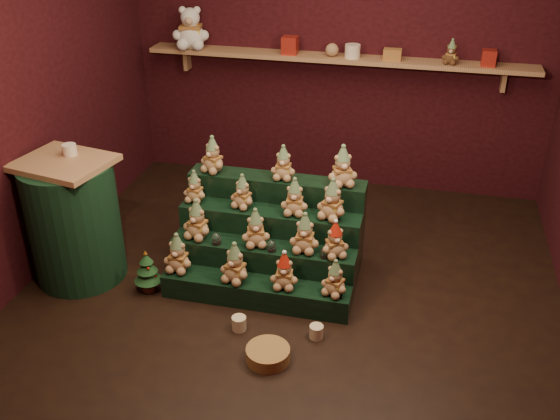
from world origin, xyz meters
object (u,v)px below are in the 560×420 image
(side_table, at_px, (74,220))
(mug_left, at_px, (239,323))
(mug_right, at_px, (316,332))
(brown_bear, at_px, (451,52))
(mini_christmas_tree, at_px, (147,271))
(riser_tier_front, at_px, (256,292))
(snow_globe_a, at_px, (217,239))
(snow_globe_c, at_px, (324,253))
(wicker_basket, at_px, (268,354))
(snow_globe_b, at_px, (272,246))
(white_bear, at_px, (190,22))

(side_table, height_order, mug_left, side_table)
(mug_right, relative_size, brown_bear, 0.45)
(mini_christmas_tree, height_order, mug_right, mini_christmas_tree)
(riser_tier_front, height_order, snow_globe_a, snow_globe_a)
(mug_left, bearing_deg, snow_globe_c, 44.23)
(snow_globe_a, relative_size, brown_bear, 0.43)
(mug_right, bearing_deg, wicker_basket, -132.15)
(mug_right, relative_size, wicker_basket, 0.33)
(snow_globe_a, xyz_separation_m, mug_left, (0.31, -0.49, -0.35))
(snow_globe_a, bearing_deg, side_table, -173.53)
(mug_left, relative_size, mug_right, 1.06)
(snow_globe_a, xyz_separation_m, snow_globe_b, (0.42, 0.00, -0.00))
(riser_tier_front, distance_m, side_table, 1.48)
(snow_globe_b, relative_size, mini_christmas_tree, 0.24)
(snow_globe_b, xyz_separation_m, white_bear, (-1.26, 1.90, 1.16))
(snow_globe_a, relative_size, mini_christmas_tree, 0.25)
(mug_right, distance_m, brown_bear, 2.81)
(snow_globe_c, bearing_deg, wicker_basket, -107.22)
(white_bear, bearing_deg, snow_globe_a, -77.80)
(mug_left, distance_m, brown_bear, 3.03)
(snow_globe_b, bearing_deg, mini_christmas_tree, -167.34)
(side_table, height_order, wicker_basket, side_table)
(side_table, bearing_deg, white_bear, 93.61)
(snow_globe_b, bearing_deg, mug_right, -46.49)
(snow_globe_c, relative_size, mini_christmas_tree, 0.22)
(snow_globe_c, bearing_deg, mini_christmas_tree, -171.07)
(snow_globe_c, distance_m, mini_christmas_tree, 1.34)
(riser_tier_front, height_order, wicker_basket, riser_tier_front)
(riser_tier_front, distance_m, mini_christmas_tree, 0.83)
(mini_christmas_tree, bearing_deg, snow_globe_c, 8.93)
(snow_globe_c, bearing_deg, brown_bear, 68.12)
(side_table, bearing_deg, brown_bear, 47.81)
(mini_christmas_tree, bearing_deg, white_bear, 99.50)
(wicker_basket, height_order, white_bear, white_bear)
(wicker_basket, bearing_deg, mug_left, 137.10)
(snow_globe_c, distance_m, mug_left, 0.78)
(riser_tier_front, xyz_separation_m, snow_globe_c, (0.47, 0.16, 0.31))
(brown_bear, bearing_deg, mug_left, -107.68)
(riser_tier_front, bearing_deg, mug_left, -95.01)
(mini_christmas_tree, bearing_deg, mug_right, -10.35)
(riser_tier_front, xyz_separation_m, side_table, (-1.43, 0.04, 0.40))
(snow_globe_a, height_order, wicker_basket, snow_globe_a)
(riser_tier_front, relative_size, wicker_basket, 4.84)
(snow_globe_a, xyz_separation_m, mini_christmas_tree, (-0.49, -0.20, -0.23))
(wicker_basket, bearing_deg, mug_right, 47.85)
(mug_left, distance_m, mug_right, 0.54)
(snow_globe_b, height_order, side_table, side_table)
(mini_christmas_tree, xyz_separation_m, brown_bear, (2.06, 2.10, 1.25))
(mug_left, distance_m, wicker_basket, 0.37)
(mug_left, bearing_deg, side_table, 165.37)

